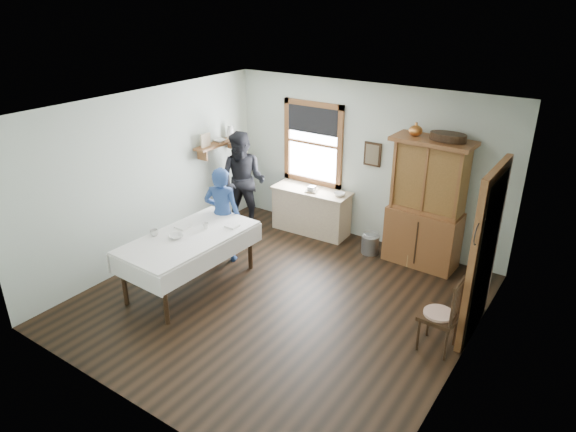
{
  "coord_description": "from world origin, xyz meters",
  "views": [
    {
      "loc": [
        3.57,
        -5.03,
        4.04
      ],
      "look_at": [
        -0.06,
        0.3,
        1.18
      ],
      "focal_mm": 32.0,
      "sensor_mm": 36.0,
      "label": 1
    }
  ],
  "objects": [
    {
      "name": "shelf_bowl",
      "position": [
        -2.37,
        1.55,
        1.6
      ],
      "size": [
        0.22,
        0.22,
        0.05
      ],
      "primitive_type": "imported",
      "color": "white",
      "rests_on": "wall_shelf"
    },
    {
      "name": "framed_picture",
      "position": [
        0.15,
        2.46,
        1.55
      ],
      "size": [
        0.3,
        0.04,
        0.4
      ],
      "primitive_type": "cube",
      "color": "#322011",
      "rests_on": "room"
    },
    {
      "name": "wall_shelf",
      "position": [
        -2.37,
        1.54,
        1.57
      ],
      "size": [
        0.24,
        1.0,
        0.44
      ],
      "color": "brown",
      "rests_on": "room"
    },
    {
      "name": "table_bowl",
      "position": [
        -1.41,
        -0.54,
        0.84
      ],
      "size": [
        0.29,
        0.29,
        0.06
      ],
      "primitive_type": "imported",
      "rotation": [
        0.0,
        0.0,
        -0.42
      ],
      "color": "white",
      "rests_on": "dining_table"
    },
    {
      "name": "table_cup_b",
      "position": [
        -1.27,
        -0.07,
        0.86
      ],
      "size": [
        0.1,
        0.1,
        0.09
      ],
      "primitive_type": "imported",
      "rotation": [
        0.0,
        0.0,
        -0.13
      ],
      "color": "white",
      "rests_on": "dining_table"
    },
    {
      "name": "work_counter",
      "position": [
        -0.83,
        2.17,
        0.4
      ],
      "size": [
        1.43,
        0.59,
        0.81
      ],
      "primitive_type": "cube",
      "rotation": [
        0.0,
        0.0,
        0.04
      ],
      "color": "#CDBA8E",
      "rests_on": "room"
    },
    {
      "name": "pail",
      "position": [
        0.42,
        2.02,
        0.16
      ],
      "size": [
        0.36,
        0.36,
        0.31
      ],
      "primitive_type": "cube",
      "rotation": [
        0.0,
        0.0,
        0.28
      ],
      "color": "gray",
      "rests_on": "room"
    },
    {
      "name": "counter_bowl",
      "position": [
        -0.28,
        2.19,
        0.84
      ],
      "size": [
        0.24,
        0.24,
        0.06
      ],
      "primitive_type": "imported",
      "rotation": [
        0.0,
        0.0,
        -0.35
      ],
      "color": "white",
      "rests_on": "work_counter"
    },
    {
      "name": "room",
      "position": [
        0.0,
        0.0,
        1.35
      ],
      "size": [
        5.01,
        5.01,
        2.7
      ],
      "color": "black",
      "rests_on": "ground"
    },
    {
      "name": "doorway",
      "position": [
        2.46,
        0.85,
        1.16
      ],
      "size": [
        0.09,
        1.14,
        2.22
      ],
      "color": "#473E32",
      "rests_on": "room"
    },
    {
      "name": "wicker_basket",
      "position": [
        0.99,
        2.07,
        0.1
      ],
      "size": [
        0.41,
        0.33,
        0.21
      ],
      "primitive_type": "cube",
      "rotation": [
        0.0,
        0.0,
        -0.24
      ],
      "color": "#9E7D47",
      "rests_on": "room"
    },
    {
      "name": "counter_book",
      "position": [
        -0.89,
        2.09,
        0.82
      ],
      "size": [
        0.23,
        0.27,
        0.02
      ],
      "primitive_type": "imported",
      "rotation": [
        0.0,
        0.0,
        0.33
      ],
      "color": "brown",
      "rests_on": "work_counter"
    },
    {
      "name": "woman_blue",
      "position": [
        -1.44,
        0.5,
        0.73
      ],
      "size": [
        0.62,
        0.53,
        1.45
      ],
      "primitive_type": "imported",
      "rotation": [
        0.0,
        0.0,
        3.54
      ],
      "color": "navy",
      "rests_on": "room"
    },
    {
      "name": "dining_table",
      "position": [
        -1.31,
        -0.39,
        0.41
      ],
      "size": [
        1.14,
        2.07,
        0.81
      ],
      "primitive_type": "cube",
      "rotation": [
        0.0,
        0.0,
        -0.04
      ],
      "color": "white",
      "rests_on": "room"
    },
    {
      "name": "spindle_chair",
      "position": [
        2.19,
        0.23,
        0.5
      ],
      "size": [
        0.48,
        0.48,
        1.0
      ],
      "primitive_type": "cube",
      "rotation": [
        0.0,
        0.0,
        -0.04
      ],
      "color": "#322011",
      "rests_on": "room"
    },
    {
      "name": "rug_beater",
      "position": [
        2.45,
        0.3,
        1.72
      ],
      "size": [
        0.01,
        0.27,
        0.27
      ],
      "primitive_type": "torus",
      "rotation": [
        0.0,
        1.57,
        0.0
      ],
      "color": "black",
      "rests_on": "room"
    },
    {
      "name": "window",
      "position": [
        -1.0,
        2.47,
        1.63
      ],
      "size": [
        1.18,
        0.07,
        1.48
      ],
      "color": "white",
      "rests_on": "room"
    },
    {
      "name": "figure_dark",
      "position": [
        -1.95,
        1.65,
        0.83
      ],
      "size": [
        0.94,
        0.81,
        1.65
      ],
      "primitive_type": "imported",
      "rotation": [
        0.0,
        0.0,
        0.26
      ],
      "color": "black",
      "rests_on": "room"
    },
    {
      "name": "china_hutch",
      "position": [
        1.24,
        2.16,
        1.02
      ],
      "size": [
        1.22,
        0.61,
        2.05
      ],
      "primitive_type": "cube",
      "rotation": [
        0.0,
        0.0,
        -0.04
      ],
      "color": "brown",
      "rests_on": "room"
    },
    {
      "name": "table_cup_a",
      "position": [
        -1.72,
        -0.66,
        0.86
      ],
      "size": [
        0.12,
        0.12,
        0.09
      ],
      "primitive_type": "imported",
      "rotation": [
        0.0,
        0.0,
        0.01
      ],
      "color": "white",
      "rests_on": "dining_table"
    }
  ]
}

